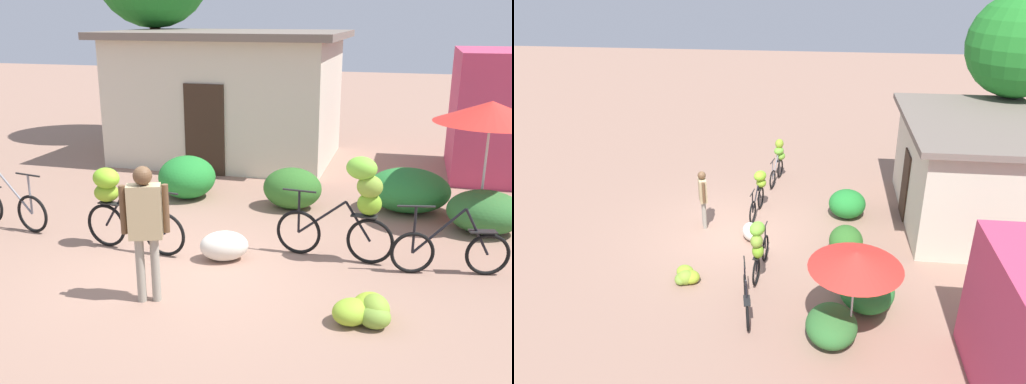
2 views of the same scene
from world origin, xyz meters
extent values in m
plane|color=#977260|center=(0.00, 0.00, 0.00)|extent=(60.00, 60.00, 0.00)
cube|color=beige|center=(-1.50, 6.69, 1.44)|extent=(5.00, 3.47, 2.88)
cube|color=#72665B|center=(-1.50, 6.69, 2.96)|extent=(5.50, 3.97, 0.16)
cube|color=#332319|center=(-1.50, 4.93, 1.00)|extent=(0.90, 0.06, 2.00)
cylinder|color=brown|center=(-4.09, 8.25, 1.84)|extent=(0.29, 0.29, 3.68)
ellipsoid|color=#248532|center=(-1.27, 3.29, 0.41)|extent=(1.10, 1.09, 0.82)
ellipsoid|color=#316B27|center=(0.82, 3.20, 0.38)|extent=(1.07, 0.87, 0.75)
ellipsoid|color=#2A7E35|center=(2.87, 3.59, 0.39)|extent=(1.48, 1.22, 0.78)
ellipsoid|color=#306B30|center=(4.10, 2.83, 0.35)|extent=(1.21, 1.05, 0.69)
cylinder|color=beige|center=(4.05, 3.20, 1.01)|extent=(0.04, 0.04, 2.01)
cone|color=red|center=(4.05, 3.20, 1.91)|extent=(1.81, 1.81, 0.35)
torus|color=black|center=(-2.99, 0.87, 0.32)|extent=(0.63, 0.16, 0.63)
cylinder|color=slate|center=(-3.30, 0.92, 0.62)|extent=(0.66, 0.15, 0.64)
cylinder|color=black|center=(-2.99, 0.87, 0.97)|extent=(0.50, 0.11, 0.03)
cylinder|color=slate|center=(-2.99, 0.87, 0.64)|extent=(0.04, 0.04, 0.66)
torus|color=black|center=(-0.53, 0.56, 0.34)|extent=(0.68, 0.12, 0.67)
torus|color=black|center=(-1.53, 0.66, 0.34)|extent=(0.68, 0.12, 0.67)
cylinder|color=black|center=(-1.35, 0.65, 0.62)|extent=(0.39, 0.08, 0.58)
cylinder|color=black|center=(-0.85, 0.59, 0.62)|extent=(0.68, 0.11, 0.59)
cylinder|color=black|center=(-0.53, 0.56, 0.98)|extent=(0.50, 0.08, 0.03)
cylinder|color=black|center=(-0.53, 0.56, 0.66)|extent=(0.04, 0.04, 0.64)
cube|color=black|center=(-1.43, 0.65, 0.70)|extent=(0.37, 0.18, 0.02)
ellipsoid|color=#7FAA28|center=(-1.50, 0.69, 0.85)|extent=(0.41, 0.34, 0.28)
ellipsoid|color=#7FC128|center=(-1.47, 0.66, 1.09)|extent=(0.53, 0.48, 0.31)
torus|color=black|center=(1.35, 1.15, 0.34)|extent=(0.68, 0.11, 0.67)
torus|color=black|center=(2.39, 1.07, 0.34)|extent=(0.68, 0.11, 0.67)
cylinder|color=black|center=(2.21, 1.08, 0.61)|extent=(0.40, 0.07, 0.57)
cylinder|color=black|center=(1.69, 1.13, 0.61)|extent=(0.71, 0.09, 0.58)
cylinder|color=black|center=(1.35, 1.15, 0.98)|extent=(0.50, 0.07, 0.03)
cylinder|color=black|center=(1.35, 1.15, 0.66)|extent=(0.04, 0.04, 0.64)
cube|color=black|center=(2.29, 1.08, 0.70)|extent=(0.37, 0.17, 0.02)
ellipsoid|color=#76AD27|center=(2.35, 1.11, 0.88)|extent=(0.38, 0.32, 0.33)
ellipsoid|color=#81A637|center=(2.34, 1.08, 1.14)|extent=(0.37, 0.30, 0.32)
ellipsoid|color=#79C639|center=(2.22, 1.08, 1.39)|extent=(0.50, 0.44, 0.32)
torus|color=black|center=(2.98, 0.90, 0.30)|extent=(0.60, 0.17, 0.60)
torus|color=black|center=(3.96, 1.10, 0.30)|extent=(0.60, 0.17, 0.60)
cylinder|color=black|center=(3.79, 1.07, 0.62)|extent=(0.38, 0.11, 0.66)
cylinder|color=black|center=(3.30, 0.96, 0.62)|extent=(0.67, 0.17, 0.67)
cylinder|color=black|center=(2.98, 0.90, 0.97)|extent=(0.50, 0.13, 0.03)
cylinder|color=black|center=(2.98, 0.90, 0.64)|extent=(0.04, 0.04, 0.67)
cube|color=black|center=(3.86, 1.08, 0.63)|extent=(0.38, 0.21, 0.02)
ellipsoid|color=olive|center=(2.60, -0.70, 0.13)|extent=(0.38, 0.33, 0.27)
ellipsoid|color=#90B92F|center=(2.33, -0.68, 0.15)|extent=(0.61, 0.61, 0.29)
ellipsoid|color=#81A734|center=(2.59, -0.59, 0.17)|extent=(0.44, 0.48, 0.35)
ellipsoid|color=#95B52C|center=(2.52, -0.51, 0.15)|extent=(0.50, 0.56, 0.31)
ellipsoid|color=silver|center=(0.36, 0.63, 0.22)|extent=(0.81, 0.65, 0.44)
cylinder|color=gray|center=(-0.06, -0.75, 0.42)|extent=(0.11, 0.11, 0.84)
cylinder|color=gray|center=(-0.23, -0.81, 0.42)|extent=(0.11, 0.11, 0.84)
cube|color=tan|center=(-0.14, -0.78, 1.17)|extent=(0.44, 0.33, 0.66)
cylinder|color=brown|center=(0.09, -0.69, 1.20)|extent=(0.08, 0.08, 0.60)
cylinder|color=brown|center=(-0.38, -0.87, 1.20)|extent=(0.08, 0.08, 0.60)
sphere|color=brown|center=(-0.14, -0.78, 1.61)|extent=(0.23, 0.23, 0.23)
camera|label=1|loc=(2.82, -6.61, 3.40)|focal=40.18mm
camera|label=2|loc=(11.88, 2.47, 6.99)|focal=34.39mm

